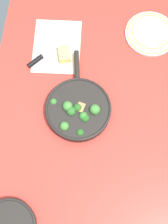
{
  "coord_description": "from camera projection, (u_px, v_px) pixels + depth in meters",
  "views": [
    {
      "loc": [
        0.45,
        0.04,
        2.09
      ],
      "look_at": [
        0.0,
        0.0,
        0.74
      ],
      "focal_mm": 50.0,
      "sensor_mm": 36.0,
      "label": 1
    }
  ],
  "objects": [
    {
      "name": "ground_plane",
      "position": [
        84.0,
        147.0,
        2.12
      ],
      "size": [
        14.0,
        14.0,
        0.0
      ],
      "primitive_type": "plane",
      "color": "#424C51"
    },
    {
      "name": "dining_table_red",
      "position": [
        84.0,
        118.0,
        1.51
      ],
      "size": [
        1.34,
        0.9,
        0.72
      ],
      "color": "red",
      "rests_on": "ground_plane"
    },
    {
      "name": "skillet_broccoli",
      "position": [
        78.0,
        109.0,
        1.41
      ],
      "size": [
        0.45,
        0.3,
        0.08
      ],
      "rotation": [
        0.0,
        0.0,
        3.27
      ],
      "color": "black",
      "rests_on": "dining_table_red"
    },
    {
      "name": "parchment_sheet",
      "position": [
        57.0,
        46.0,
        1.55
      ],
      "size": [
        0.31,
        0.25,
        0.0
      ],
      "color": "silver",
      "rests_on": "dining_table_red"
    },
    {
      "name": "grater_knife",
      "position": [
        45.0,
        54.0,
        1.53
      ],
      "size": [
        0.23,
        0.22,
        0.02
      ],
      "rotation": [
        0.0,
        0.0,
        2.39
      ],
      "color": "silver",
      "rests_on": "dining_table_red"
    },
    {
      "name": "cheese_block",
      "position": [
        65.0,
        54.0,
        1.52
      ],
      "size": [
        0.09,
        0.07,
        0.04
      ],
      "color": "#EACC66",
      "rests_on": "dining_table_red"
    },
    {
      "name": "dinner_plate_stack",
      "position": [
        151.0,
        33.0,
        1.56
      ],
      "size": [
        0.26,
        0.26,
        0.03
      ],
      "color": "white",
      "rests_on": "dining_table_red"
    }
  ]
}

